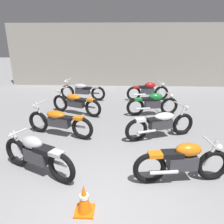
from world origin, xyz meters
TOP-DOWN VIEW (x-y plane):
  - ground_plane at (0.00, 0.00)m, footprint 60.00×60.00m
  - back_wall at (0.00, 10.17)m, footprint 12.95×0.24m
  - motorcycle_left_row_0 at (-1.46, 1.00)m, footprint 1.82×0.96m
  - motorcycle_left_row_1 at (-1.53, 2.90)m, footprint 2.11×0.88m
  - motorcycle_left_row_2 at (-1.44, 4.82)m, footprint 2.04×1.04m
  - motorcycle_left_row_3 at (-1.55, 6.82)m, footprint 2.16×0.68m
  - motorcycle_right_row_0 at (1.52, 0.87)m, footprint 1.97×0.56m
  - motorcycle_right_row_1 at (1.44, 2.87)m, footprint 2.08×0.96m
  - motorcycle_right_row_2 at (1.46, 4.82)m, footprint 1.96×0.59m
  - motorcycle_right_row_3 at (1.52, 6.89)m, footprint 1.97×0.56m
  - traffic_cone at (-0.29, -0.04)m, footprint 0.32×0.32m

SIDE VIEW (x-z plane):
  - ground_plane at x=0.00m, z-range 0.00..0.00m
  - traffic_cone at x=-0.29m, z-range -0.01..0.53m
  - motorcycle_left_row_1 at x=-1.53m, z-range -0.04..0.94m
  - motorcycle_left_row_2 at x=-1.44m, z-range -0.04..0.94m
  - motorcycle_left_row_3 at x=-1.55m, z-range -0.04..0.94m
  - motorcycle_right_row_1 at x=1.44m, z-range -0.04..0.94m
  - motorcycle_left_row_0 at x=-1.46m, z-range 0.02..0.90m
  - motorcycle_right_row_0 at x=1.52m, z-range 0.02..0.90m
  - motorcycle_right_row_2 at x=1.46m, z-range 0.02..0.90m
  - motorcycle_right_row_3 at x=1.52m, z-range 0.02..0.90m
  - back_wall at x=0.00m, z-range 0.00..3.60m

